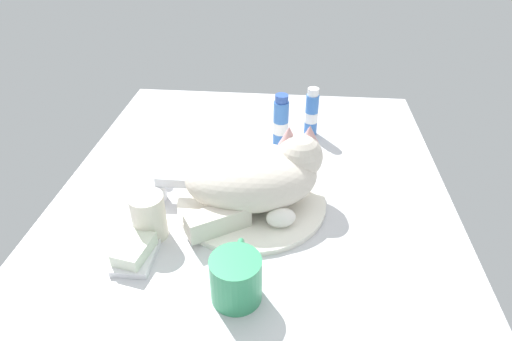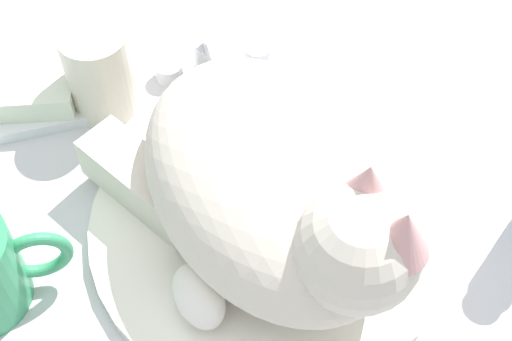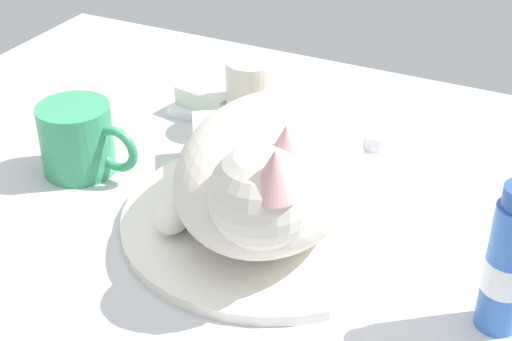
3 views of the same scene
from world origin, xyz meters
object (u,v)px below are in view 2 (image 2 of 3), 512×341
Objects in this scene: faucet at (216,60)px; rinse_cup at (100,72)px; cat at (278,191)px; soap_bar at (33,94)px.

faucet is 11.20cm from rinse_cup.
faucet is 0.40× the size of cat.
rinse_cup is at bearing -8.01° from soap_bar.
faucet reaches higher than soap_bar.
rinse_cup is 6.80cm from soap_bar.
faucet is at bearing 2.91° from rinse_cup.
soap_bar is at bearing 178.87° from faucet.
rinse_cup reaches higher than faucet.
cat is 26.99cm from soap_bar.
soap_bar is (-17.61, 19.90, -4.72)cm from cat.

